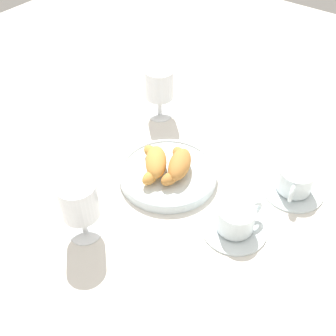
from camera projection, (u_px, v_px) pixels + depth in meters
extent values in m
plane|color=silver|center=(179.00, 178.00, 0.97)|extent=(2.20, 2.20, 0.00)
cylinder|color=silver|center=(168.00, 174.00, 0.96)|extent=(0.23, 0.23, 0.02)
torus|color=silver|center=(168.00, 171.00, 0.96)|extent=(0.23, 0.23, 0.01)
ellipsoid|color=#BC7A38|center=(180.00, 164.00, 0.93)|extent=(0.11, 0.08, 0.04)
ellipsoid|color=#BC7A38|center=(179.00, 154.00, 0.97)|extent=(0.05, 0.05, 0.03)
ellipsoid|color=#BC7A38|center=(170.00, 179.00, 0.91)|extent=(0.05, 0.04, 0.03)
ellipsoid|color=#CC893D|center=(156.00, 162.00, 0.94)|extent=(0.11, 0.10, 0.04)
ellipsoid|color=#CC893D|center=(151.00, 152.00, 0.98)|extent=(0.04, 0.05, 0.03)
ellipsoid|color=#CC893D|center=(150.00, 178.00, 0.91)|extent=(0.05, 0.03, 0.03)
cylinder|color=silver|center=(293.00, 189.00, 0.93)|extent=(0.14, 0.14, 0.01)
cylinder|color=silver|center=(296.00, 180.00, 0.91)|extent=(0.08, 0.08, 0.05)
cylinder|color=brown|center=(298.00, 173.00, 0.90)|extent=(0.07, 0.07, 0.01)
torus|color=silver|center=(292.00, 193.00, 0.88)|extent=(0.04, 0.02, 0.04)
cylinder|color=silver|center=(234.00, 228.00, 0.86)|extent=(0.14, 0.14, 0.01)
cylinder|color=silver|center=(236.00, 218.00, 0.83)|extent=(0.08, 0.08, 0.05)
cylinder|color=brown|center=(237.00, 211.00, 0.82)|extent=(0.07, 0.07, 0.01)
torus|color=silver|center=(254.00, 209.00, 0.85)|extent=(0.04, 0.02, 0.04)
cylinder|color=white|center=(160.00, 114.00, 1.14)|extent=(0.07, 0.07, 0.01)
cylinder|color=white|center=(160.00, 105.00, 1.12)|extent=(0.01, 0.01, 0.05)
cylinder|color=white|center=(159.00, 84.00, 1.08)|extent=(0.08, 0.08, 0.08)
cylinder|color=gold|center=(159.00, 89.00, 1.09)|extent=(0.07, 0.07, 0.05)
cylinder|color=white|center=(86.00, 232.00, 0.85)|extent=(0.07, 0.07, 0.01)
cylinder|color=white|center=(84.00, 222.00, 0.83)|extent=(0.01, 0.01, 0.05)
cylinder|color=white|center=(79.00, 200.00, 0.78)|extent=(0.08, 0.08, 0.08)
cylinder|color=#E0CC4C|center=(79.00, 202.00, 0.79)|extent=(0.07, 0.07, 0.06)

